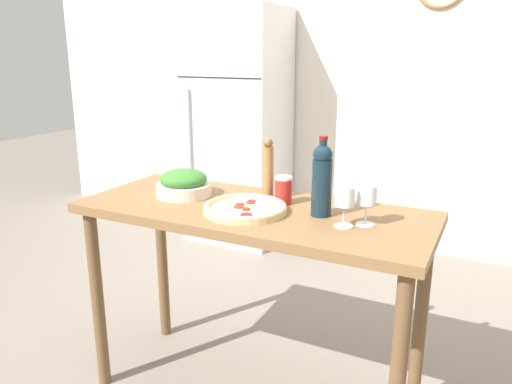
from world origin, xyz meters
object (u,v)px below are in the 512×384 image
(wine_glass_near, at_px, (345,199))
(pepper_mill, at_px, (268,170))
(homemade_pizza, at_px, (245,208))
(salt_canister, at_px, (283,190))
(salad_bowl, at_px, (184,184))
(refrigerator, at_px, (238,127))
(wine_glass_far, at_px, (367,197))
(wine_bottle, at_px, (322,178))

(wine_glass_near, height_order, pepper_mill, pepper_mill)
(pepper_mill, height_order, homemade_pizza, pepper_mill)
(wine_glass_near, bearing_deg, salt_canister, 152.11)
(homemade_pizza, bearing_deg, pepper_mill, 90.62)
(salad_bowl, distance_m, homemade_pizza, 0.37)
(refrigerator, distance_m, wine_glass_far, 2.35)
(wine_bottle, relative_size, pepper_mill, 1.17)
(wine_glass_far, relative_size, pepper_mill, 0.57)
(refrigerator, bearing_deg, salad_bowl, -68.68)
(pepper_mill, bearing_deg, wine_glass_near, -26.45)
(pepper_mill, bearing_deg, salt_canister, -21.23)
(salad_bowl, bearing_deg, homemade_pizza, -14.67)
(salad_bowl, relative_size, homemade_pizza, 0.74)
(pepper_mill, xyz_separation_m, homemade_pizza, (0.00, -0.21, -0.11))
(wine_glass_far, bearing_deg, wine_bottle, 170.49)
(salad_bowl, xyz_separation_m, salt_canister, (0.45, 0.08, 0.01))
(wine_glass_far, bearing_deg, salad_bowl, 178.20)
(refrigerator, xyz_separation_m, salt_canister, (1.14, -1.68, 0.03))
(wine_glass_far, bearing_deg, homemade_pizza, -171.73)
(homemade_pizza, bearing_deg, wine_glass_near, 1.51)
(homemade_pizza, bearing_deg, salad_bowl, 165.33)
(wine_glass_near, bearing_deg, pepper_mill, 153.55)
(wine_glass_near, xyz_separation_m, wine_glass_far, (0.07, 0.06, 0.00))
(salad_bowl, bearing_deg, pepper_mill, 18.22)
(wine_glass_far, distance_m, homemade_pizza, 0.48)
(pepper_mill, bearing_deg, wine_glass_far, -16.96)
(wine_glass_near, height_order, salad_bowl, wine_glass_near)
(wine_bottle, xyz_separation_m, wine_glass_far, (0.19, -0.03, -0.04))
(salt_canister, bearing_deg, refrigerator, 124.08)
(salt_canister, bearing_deg, wine_glass_near, -27.89)
(wine_glass_far, bearing_deg, pepper_mill, 163.04)
(wine_bottle, distance_m, pepper_mill, 0.31)
(refrigerator, xyz_separation_m, wine_bottle, (1.33, -1.76, 0.12))
(salad_bowl, distance_m, salt_canister, 0.46)
(wine_bottle, distance_m, wine_glass_near, 0.16)
(pepper_mill, bearing_deg, homemade_pizza, -89.38)
(homemade_pizza, relative_size, salt_canister, 2.83)
(wine_bottle, bearing_deg, salt_canister, 158.32)
(wine_glass_near, xyz_separation_m, salt_canister, (-0.31, 0.17, -0.05))
(refrigerator, xyz_separation_m, pepper_mill, (1.05, -1.65, 0.10))
(pepper_mill, xyz_separation_m, salad_bowl, (-0.36, -0.12, -0.08))
(refrigerator, height_order, homemade_pizza, refrigerator)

